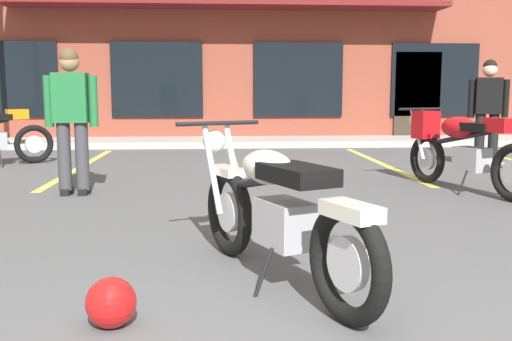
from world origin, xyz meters
TOP-DOWN VIEW (x-y plane):
  - ground_plane at (0.00, 3.64)m, footprint 80.00×80.00m
  - sidewalk_kerb at (0.00, 11.24)m, footprint 22.00×1.80m
  - brick_storefront_building at (0.00, 14.81)m, footprint 16.28×6.79m
  - painted_stall_lines at (-0.00, 7.64)m, footprint 9.85×4.80m
  - motorcycle_foreground_classic at (0.08, 1.83)m, footprint 1.13×1.98m
  - motorcycle_blue_standard at (2.65, 5.07)m, footprint 1.00×2.04m
  - person_in_black_shirt at (-1.93, 5.04)m, footprint 0.60×0.28m
  - person_in_shorts_foreground at (3.93, 7.09)m, footprint 0.60×0.36m
  - helmet_on_pavement at (-0.83, 1.18)m, footprint 0.26×0.26m

SIDE VIEW (x-z plane):
  - ground_plane at x=0.00m, z-range 0.00..0.00m
  - painted_stall_lines at x=0.00m, z-range 0.00..0.01m
  - sidewalk_kerb at x=0.00m, z-range 0.00..0.14m
  - helmet_on_pavement at x=-0.83m, z-range 0.00..0.26m
  - motorcycle_foreground_classic at x=0.08m, z-range -0.03..0.95m
  - motorcycle_blue_standard at x=2.65m, z-range 0.04..1.02m
  - person_in_black_shirt at x=-1.93m, z-range 0.11..1.79m
  - person_in_shorts_foreground at x=3.93m, z-range 0.11..1.79m
  - brick_storefront_building at x=0.00m, z-range 0.00..3.89m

